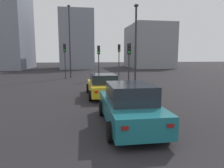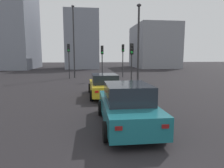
{
  "view_description": "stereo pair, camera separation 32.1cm",
  "coord_description": "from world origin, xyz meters",
  "px_view_note": "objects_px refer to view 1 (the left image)",
  "views": [
    {
      "loc": [
        -3.77,
        1.55,
        2.62
      ],
      "look_at": [
        6.19,
        -0.05,
        1.21
      ],
      "focal_mm": 32.21,
      "sensor_mm": 36.0,
      "label": 1
    },
    {
      "loc": [
        -3.82,
        1.23,
        2.62
      ],
      "look_at": [
        6.19,
        -0.05,
        1.21
      ],
      "focal_mm": 32.21,
      "sensor_mm": 36.0,
      "label": 2
    }
  ],
  "objects_px": {
    "car_teal_second": "(129,106)",
    "traffic_light_near_left": "(129,56)",
    "street_lamp_kerbside": "(70,36)",
    "traffic_light_far_right": "(99,55)",
    "traffic_light_far_left": "(65,54)",
    "car_yellow_lead": "(103,85)",
    "traffic_light_near_right": "(119,54)",
    "street_lamp_far": "(136,39)"
  },
  "relations": [
    {
      "from": "traffic_light_near_right",
      "to": "traffic_light_far_right",
      "type": "xyz_separation_m",
      "value": [
        -2.99,
        2.78,
        -0.22
      ]
    },
    {
      "from": "car_teal_second",
      "to": "street_lamp_kerbside",
      "type": "bearing_deg",
      "value": 10.07
    },
    {
      "from": "traffic_light_far_left",
      "to": "traffic_light_far_right",
      "type": "relative_size",
      "value": 1.07
    },
    {
      "from": "car_yellow_lead",
      "to": "traffic_light_far_left",
      "type": "relative_size",
      "value": 1.12
    },
    {
      "from": "street_lamp_far",
      "to": "traffic_light_near_right",
      "type": "bearing_deg",
      "value": -1.49
    },
    {
      "from": "traffic_light_far_left",
      "to": "street_lamp_far",
      "type": "xyz_separation_m",
      "value": [
        -7.26,
        -6.22,
        1.16
      ]
    },
    {
      "from": "street_lamp_kerbside",
      "to": "traffic_light_far_right",
      "type": "bearing_deg",
      "value": -136.02
    },
    {
      "from": "traffic_light_near_left",
      "to": "street_lamp_far",
      "type": "relative_size",
      "value": 0.54
    },
    {
      "from": "street_lamp_far",
      "to": "traffic_light_far_left",
      "type": "bearing_deg",
      "value": 40.56
    },
    {
      "from": "car_teal_second",
      "to": "traffic_light_far_left",
      "type": "bearing_deg",
      "value": 12.5
    },
    {
      "from": "car_teal_second",
      "to": "street_lamp_far",
      "type": "bearing_deg",
      "value": -16.38
    },
    {
      "from": "traffic_light_near_right",
      "to": "street_lamp_kerbside",
      "type": "distance_m",
      "value": 6.22
    },
    {
      "from": "street_lamp_far",
      "to": "car_yellow_lead",
      "type": "bearing_deg",
      "value": 137.06
    },
    {
      "from": "car_yellow_lead",
      "to": "street_lamp_kerbside",
      "type": "distance_m",
      "value": 12.64
    },
    {
      "from": "traffic_light_near_right",
      "to": "traffic_light_far_right",
      "type": "relative_size",
      "value": 1.09
    },
    {
      "from": "traffic_light_near_left",
      "to": "traffic_light_far_left",
      "type": "height_order",
      "value": "traffic_light_far_left"
    },
    {
      "from": "street_lamp_kerbside",
      "to": "street_lamp_far",
      "type": "bearing_deg",
      "value": -145.68
    },
    {
      "from": "car_yellow_lead",
      "to": "traffic_light_near_left",
      "type": "bearing_deg",
      "value": -36.65
    },
    {
      "from": "traffic_light_near_right",
      "to": "traffic_light_far_left",
      "type": "xyz_separation_m",
      "value": [
        -0.82,
        6.43,
        -0.03
      ]
    },
    {
      "from": "traffic_light_near_left",
      "to": "traffic_light_far_right",
      "type": "relative_size",
      "value": 0.99
    },
    {
      "from": "traffic_light_far_right",
      "to": "street_lamp_far",
      "type": "relative_size",
      "value": 0.55
    },
    {
      "from": "traffic_light_far_left",
      "to": "traffic_light_far_right",
      "type": "distance_m",
      "value": 4.25
    },
    {
      "from": "traffic_light_far_right",
      "to": "street_lamp_far",
      "type": "bearing_deg",
      "value": 27.69
    },
    {
      "from": "traffic_light_near_left",
      "to": "street_lamp_far",
      "type": "xyz_separation_m",
      "value": [
        -0.3,
        -0.48,
        1.38
      ]
    },
    {
      "from": "car_yellow_lead",
      "to": "traffic_light_far_left",
      "type": "distance_m",
      "value": 11.25
    },
    {
      "from": "car_teal_second",
      "to": "traffic_light_far_right",
      "type": "distance_m",
      "value": 14.31
    },
    {
      "from": "car_yellow_lead",
      "to": "street_lamp_kerbside",
      "type": "xyz_separation_m",
      "value": [
        11.65,
        2.57,
        4.18
      ]
    },
    {
      "from": "car_teal_second",
      "to": "traffic_light_near_left",
      "type": "height_order",
      "value": "traffic_light_near_left"
    },
    {
      "from": "traffic_light_far_right",
      "to": "street_lamp_kerbside",
      "type": "xyz_separation_m",
      "value": [
        3.22,
        3.1,
        2.23
      ]
    },
    {
      "from": "traffic_light_near_left",
      "to": "traffic_light_near_right",
      "type": "relative_size",
      "value": 0.91
    },
    {
      "from": "traffic_light_near_right",
      "to": "car_teal_second",
      "type": "bearing_deg",
      "value": -12.29
    },
    {
      "from": "street_lamp_far",
      "to": "car_teal_second",
      "type": "bearing_deg",
      "value": 162.99
    },
    {
      "from": "car_yellow_lead",
      "to": "traffic_light_far_right",
      "type": "relative_size",
      "value": 1.2
    },
    {
      "from": "car_teal_second",
      "to": "traffic_light_near_left",
      "type": "bearing_deg",
      "value": -13.16
    },
    {
      "from": "traffic_light_near_right",
      "to": "traffic_light_far_left",
      "type": "bearing_deg",
      "value": -85.16
    },
    {
      "from": "car_yellow_lead",
      "to": "street_lamp_far",
      "type": "bearing_deg",
      "value": -43.71
    },
    {
      "from": "traffic_light_near_right",
      "to": "traffic_light_far_left",
      "type": "height_order",
      "value": "traffic_light_near_right"
    },
    {
      "from": "traffic_light_far_left",
      "to": "street_lamp_far",
      "type": "bearing_deg",
      "value": 41.36
    },
    {
      "from": "car_yellow_lead",
      "to": "traffic_light_far_right",
      "type": "xyz_separation_m",
      "value": [
        8.43,
        -0.54,
        1.95
      ]
    },
    {
      "from": "car_yellow_lead",
      "to": "traffic_light_near_left",
      "type": "relative_size",
      "value": 1.22
    },
    {
      "from": "traffic_light_near_left",
      "to": "traffic_light_far_left",
      "type": "distance_m",
      "value": 9.03
    },
    {
      "from": "traffic_light_near_left",
      "to": "car_yellow_lead",
      "type": "bearing_deg",
      "value": -28.35
    }
  ]
}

